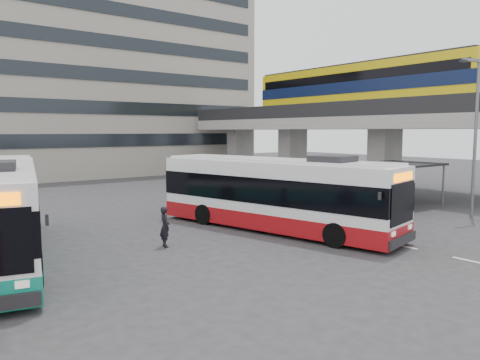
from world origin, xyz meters
TOP-DOWN VIEW (x-y plane):
  - ground at (0.00, 0.00)m, footprint 120.00×120.00m
  - viaduct at (17.00, 11.34)m, footprint 8.00×32.00m
  - bike_shelter at (8.47, 3.00)m, footprint 10.00×4.00m
  - office_block at (6.00, 36.00)m, footprint 30.00×15.00m
  - road_markings at (2.50, -3.00)m, footprint 0.15×7.60m
  - bus_main at (0.58, 2.16)m, footprint 5.01×11.98m
  - pedestrian at (-4.87, 2.37)m, footprint 0.48×0.64m
  - lamp_post at (10.53, -1.83)m, footprint 1.40×0.43m

SIDE VIEW (x-z plane):
  - ground at x=0.00m, z-range 0.00..0.00m
  - road_markings at x=2.50m, z-range 0.00..0.01m
  - pedestrian at x=-4.87m, z-range 0.00..1.58m
  - bike_shelter at x=8.47m, z-range 0.17..2.71m
  - bus_main at x=0.58m, z-range -0.12..3.34m
  - lamp_post at x=10.53m, z-range 0.56..8.61m
  - viaduct at x=17.00m, z-range 1.39..11.07m
  - office_block at x=6.00m, z-range 0.00..25.00m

